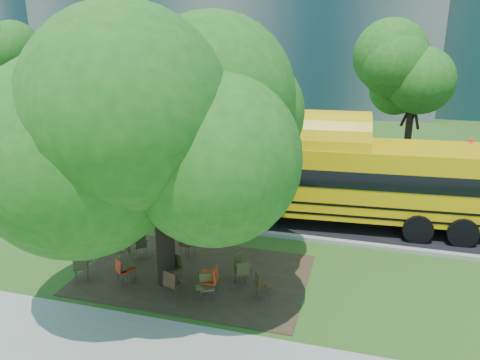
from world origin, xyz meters
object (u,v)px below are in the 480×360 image
(chair_3, at_px, (173,266))
(chair_14, at_px, (141,244))
(bg_car_silver, at_px, (32,152))
(pedestrian_a, at_px, (46,128))
(chair_2, at_px, (127,264))
(chair_7, at_px, (262,284))
(chair_12, at_px, (242,264))
(chair_5, at_px, (206,284))
(chair_9, at_px, (126,253))
(chair_6, at_px, (211,278))
(chair_4, at_px, (173,282))
(black_car, at_px, (156,180))
(bg_car_red, at_px, (137,165))
(chair_0, at_px, (81,265))
(main_tree, at_px, (158,104))
(school_bus, at_px, (329,177))
(chair_13, at_px, (243,271))
(chair_1, at_px, (122,269))
(chair_10, at_px, (185,242))
(chair_8, at_px, (105,238))
(chair_11, at_px, (168,260))

(chair_3, distance_m, chair_14, 2.14)
(bg_car_silver, bearing_deg, pedestrian_a, 32.72)
(chair_2, relative_size, chair_7, 1.18)
(chair_12, bearing_deg, chair_5, -10.19)
(chair_9, relative_size, bg_car_silver, 0.20)
(chair_6, bearing_deg, chair_12, -35.60)
(chair_4, height_order, bg_car_silver, bg_car_silver)
(chair_5, distance_m, chair_7, 1.59)
(black_car, bearing_deg, chair_4, -127.73)
(chair_6, bearing_deg, bg_car_red, 32.26)
(chair_4, distance_m, chair_12, 2.21)
(chair_0, bearing_deg, chair_12, -14.55)
(main_tree, distance_m, chair_0, 5.58)
(school_bus, distance_m, chair_6, 7.05)
(chair_12, relative_size, chair_13, 1.09)
(chair_14, bearing_deg, chair_0, -161.76)
(chair_2, relative_size, chair_9, 1.25)
(chair_3, height_order, chair_5, chair_3)
(chair_1, distance_m, chair_10, 2.51)
(school_bus, height_order, black_car, school_bus)
(chair_9, bearing_deg, chair_10, -72.67)
(main_tree, height_order, chair_4, main_tree)
(main_tree, bearing_deg, chair_9, 160.69)
(chair_7, xyz_separation_m, pedestrian_a, (-18.73, 15.32, 0.41))
(chair_0, relative_size, chair_8, 1.14)
(chair_3, xyz_separation_m, chair_4, (0.36, -0.84, -0.03))
(chair_14, height_order, bg_car_silver, bg_car_silver)
(chair_4, distance_m, chair_8, 4.19)
(chair_3, distance_m, chair_8, 3.47)
(chair_9, height_order, bg_car_red, bg_car_red)
(chair_1, bearing_deg, bg_car_red, 153.24)
(chair_0, bearing_deg, chair_3, -17.47)
(chair_4, relative_size, chair_12, 1.01)
(chair_6, distance_m, chair_7, 1.45)
(bg_car_red, bearing_deg, chair_10, -150.73)
(school_bus, distance_m, chair_9, 8.19)
(chair_9, bearing_deg, chair_11, -119.10)
(chair_1, distance_m, chair_2, 0.22)
(chair_5, xyz_separation_m, pedestrian_a, (-17.21, 15.77, 0.42))
(chair_6, xyz_separation_m, chair_13, (0.73, 0.74, -0.07))
(chair_1, height_order, chair_12, chair_12)
(chair_9, bearing_deg, chair_2, -169.15)
(chair_9, height_order, chair_12, chair_12)
(chair_0, xyz_separation_m, pedestrian_a, (-13.21, 15.79, 0.38))
(school_bus, bearing_deg, chair_5, -116.48)
(chair_11, bearing_deg, main_tree, -92.23)
(chair_1, bearing_deg, chair_2, 104.81)
(chair_6, distance_m, chair_11, 1.76)
(chair_7, bearing_deg, chair_2, -119.02)
(black_car, bearing_deg, bg_car_red, 65.51)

